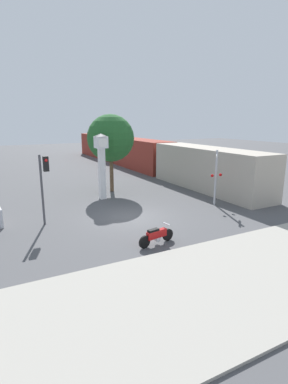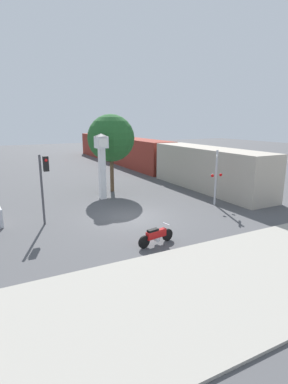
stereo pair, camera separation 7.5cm
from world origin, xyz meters
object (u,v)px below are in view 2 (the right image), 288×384
object	(u,v)px
motorcycle	(156,236)
railroad_crossing_signal	(216,175)
freight_train	(139,154)
traffic_light	(44,177)
clock_tower	(102,157)
street_tree	(111,138)

from	to	relation	value
motorcycle	railroad_crossing_signal	size ratio (longest dim) A/B	0.53
freight_train	traffic_light	xyz separation A→B (m)	(-13.32, -15.51, 0.93)
railroad_crossing_signal	motorcycle	bearing A→B (deg)	-149.68
clock_tower	street_tree	world-z (taller)	street_tree
motorcycle	street_tree	xyz separation A→B (m)	(2.12, 10.85, 3.77)
railroad_crossing_signal	traffic_light	bearing A→B (deg)	173.46
clock_tower	traffic_light	size ratio (longest dim) A/B	1.22
freight_train	street_tree	size ratio (longest dim) A/B	6.27
clock_tower	motorcycle	bearing A→B (deg)	-94.13
clock_tower	traffic_light	distance (m)	5.89
motorcycle	clock_tower	size ratio (longest dim) A/B	0.42
motorcycle	traffic_light	distance (m)	6.87
freight_train	street_tree	bearing A→B (deg)	-126.45
railroad_crossing_signal	street_tree	bearing A→B (deg)	124.23
clock_tower	freight_train	distance (m)	14.76
motorcycle	railroad_crossing_signal	bearing A→B (deg)	19.55
clock_tower	street_tree	xyz separation A→B (m)	(1.48, 1.93, 1.13)
traffic_light	freight_train	bearing A→B (deg)	49.35
motorcycle	clock_tower	bearing A→B (deg)	75.10
clock_tower	street_tree	distance (m)	2.68
motorcycle	clock_tower	distance (m)	9.33
traffic_light	railroad_crossing_signal	bearing A→B (deg)	-6.54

